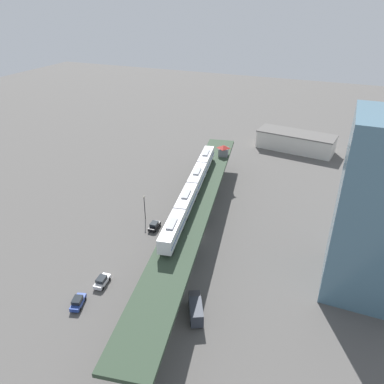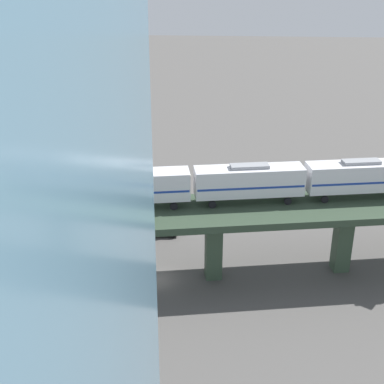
{
  "view_description": "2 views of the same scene",
  "coord_description": "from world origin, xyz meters",
  "px_view_note": "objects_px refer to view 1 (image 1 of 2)",
  "views": [
    {
      "loc": [
        28.61,
        -70.9,
        53.69
      ],
      "look_at": [
        -2.11,
        3.9,
        10.14
      ],
      "focal_mm": 35.0,
      "sensor_mm": 36.0,
      "label": 1
    },
    {
      "loc": [
        51.16,
        7.52,
        33.93
      ],
      "look_at": [
        -2.11,
        3.9,
        10.14
      ],
      "focal_mm": 50.0,
      "sensor_mm": 36.0,
      "label": 2
    }
  ],
  "objects_px": {
    "signal_hut": "(223,150)",
    "delivery_truck": "(196,309)",
    "street_car_blue": "(78,302)",
    "warehouse_building": "(296,141)",
    "office_tower": "(383,212)",
    "street_car_white": "(102,281)",
    "street_lamp": "(144,205)",
    "street_car_black": "(154,226)",
    "subway_train": "(192,188)"
  },
  "relations": [
    {
      "from": "signal_hut",
      "to": "warehouse_building",
      "type": "bearing_deg",
      "value": 63.96
    },
    {
      "from": "street_car_white",
      "to": "street_car_black",
      "type": "height_order",
      "value": "same"
    },
    {
      "from": "street_lamp",
      "to": "office_tower",
      "type": "bearing_deg",
      "value": -6.54
    },
    {
      "from": "subway_train",
      "to": "signal_hut",
      "type": "distance_m",
      "value": 28.41
    },
    {
      "from": "delivery_truck",
      "to": "warehouse_building",
      "type": "relative_size",
      "value": 0.25
    },
    {
      "from": "street_car_white",
      "to": "street_lamp",
      "type": "height_order",
      "value": "street_lamp"
    },
    {
      "from": "street_lamp",
      "to": "office_tower",
      "type": "relative_size",
      "value": 0.19
    },
    {
      "from": "street_car_white",
      "to": "street_car_black",
      "type": "bearing_deg",
      "value": 88.79
    },
    {
      "from": "street_car_white",
      "to": "delivery_truck",
      "type": "relative_size",
      "value": 0.61
    },
    {
      "from": "signal_hut",
      "to": "office_tower",
      "type": "relative_size",
      "value": 0.1
    },
    {
      "from": "signal_hut",
      "to": "street_car_black",
      "type": "bearing_deg",
      "value": -102.54
    },
    {
      "from": "street_car_blue",
      "to": "subway_train",
      "type": "bearing_deg",
      "value": 73.73
    },
    {
      "from": "subway_train",
      "to": "office_tower",
      "type": "distance_m",
      "value": 42.04
    },
    {
      "from": "street_car_white",
      "to": "office_tower",
      "type": "bearing_deg",
      "value": 21.59
    },
    {
      "from": "signal_hut",
      "to": "street_car_blue",
      "type": "bearing_deg",
      "value": -97.96
    },
    {
      "from": "subway_train",
      "to": "street_car_white",
      "type": "bearing_deg",
      "value": -108.33
    },
    {
      "from": "signal_hut",
      "to": "street_car_black",
      "type": "height_order",
      "value": "signal_hut"
    },
    {
      "from": "street_car_blue",
      "to": "street_lamp",
      "type": "relative_size",
      "value": 0.68
    },
    {
      "from": "warehouse_building",
      "to": "delivery_truck",
      "type": "bearing_deg",
      "value": -92.61
    },
    {
      "from": "street_car_blue",
      "to": "warehouse_building",
      "type": "relative_size",
      "value": 0.16
    },
    {
      "from": "delivery_truck",
      "to": "office_tower",
      "type": "height_order",
      "value": "office_tower"
    },
    {
      "from": "delivery_truck",
      "to": "warehouse_building",
      "type": "height_order",
      "value": "warehouse_building"
    },
    {
      "from": "signal_hut",
      "to": "street_car_blue",
      "type": "height_order",
      "value": "signal_hut"
    },
    {
      "from": "street_car_blue",
      "to": "street_lamp",
      "type": "height_order",
      "value": "street_lamp"
    },
    {
      "from": "delivery_truck",
      "to": "street_car_blue",
      "type": "bearing_deg",
      "value": -164.08
    },
    {
      "from": "subway_train",
      "to": "street_car_blue",
      "type": "distance_m",
      "value": 36.71
    },
    {
      "from": "office_tower",
      "to": "street_car_blue",
      "type": "bearing_deg",
      "value": -152.45
    },
    {
      "from": "street_car_black",
      "to": "office_tower",
      "type": "xyz_separation_m",
      "value": [
        49.33,
        -2.8,
        17.06
      ]
    },
    {
      "from": "street_car_blue",
      "to": "warehouse_building",
      "type": "height_order",
      "value": "warehouse_building"
    },
    {
      "from": "subway_train",
      "to": "street_car_black",
      "type": "bearing_deg",
      "value": -151.63
    },
    {
      "from": "signal_hut",
      "to": "street_car_blue",
      "type": "xyz_separation_m",
      "value": [
        -8.7,
        -62.22,
        -9.5
      ]
    },
    {
      "from": "street_car_white",
      "to": "warehouse_building",
      "type": "relative_size",
      "value": 0.15
    },
    {
      "from": "street_car_white",
      "to": "office_tower",
      "type": "distance_m",
      "value": 56.21
    },
    {
      "from": "street_car_blue",
      "to": "office_tower",
      "type": "distance_m",
      "value": 59.67
    },
    {
      "from": "signal_hut",
      "to": "delivery_truck",
      "type": "relative_size",
      "value": 0.5
    },
    {
      "from": "signal_hut",
      "to": "street_car_white",
      "type": "xyz_separation_m",
      "value": [
        -7.81,
        -55.47,
        -9.5
      ]
    },
    {
      "from": "signal_hut",
      "to": "street_car_black",
      "type": "relative_size",
      "value": 0.83
    },
    {
      "from": "subway_train",
      "to": "delivery_truck",
      "type": "relative_size",
      "value": 6.65
    },
    {
      "from": "delivery_truck",
      "to": "street_lamp",
      "type": "distance_m",
      "value": 36.46
    },
    {
      "from": "warehouse_building",
      "to": "office_tower",
      "type": "relative_size",
      "value": 0.82
    },
    {
      "from": "street_car_blue",
      "to": "office_tower",
      "type": "bearing_deg",
      "value": 27.55
    },
    {
      "from": "subway_train",
      "to": "street_car_white",
      "type": "distance_m",
      "value": 30.33
    },
    {
      "from": "signal_hut",
      "to": "warehouse_building",
      "type": "distance_m",
      "value": 40.31
    },
    {
      "from": "street_car_white",
      "to": "delivery_truck",
      "type": "distance_m",
      "value": 21.08
    },
    {
      "from": "delivery_truck",
      "to": "office_tower",
      "type": "relative_size",
      "value": 0.21
    },
    {
      "from": "subway_train",
      "to": "street_lamp",
      "type": "height_order",
      "value": "subway_train"
    },
    {
      "from": "warehouse_building",
      "to": "office_tower",
      "type": "distance_m",
      "value": 76.93
    },
    {
      "from": "delivery_truck",
      "to": "street_lamp",
      "type": "height_order",
      "value": "street_lamp"
    },
    {
      "from": "street_car_blue",
      "to": "delivery_truck",
      "type": "relative_size",
      "value": 0.64
    },
    {
      "from": "subway_train",
      "to": "delivery_truck",
      "type": "bearing_deg",
      "value": -66.35
    }
  ]
}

